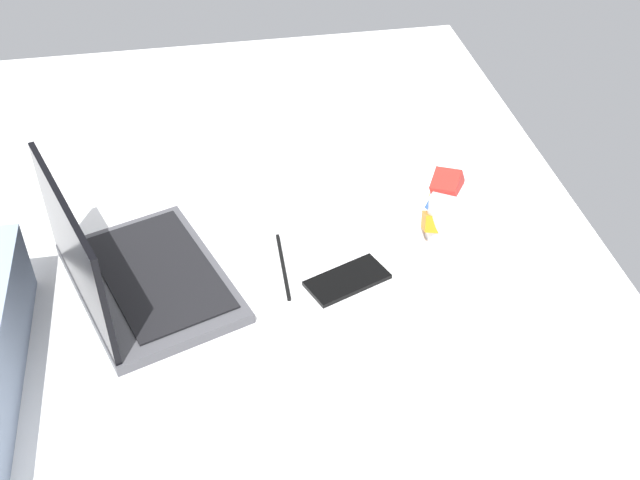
{
  "coord_description": "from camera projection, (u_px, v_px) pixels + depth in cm",
  "views": [
    {
      "loc": [
        -102.01,
        0.1,
        110.47
      ],
      "look_at": [
        -0.02,
        -18.23,
        24.0
      ],
      "focal_mm": 44.59,
      "sensor_mm": 36.0,
      "label": 1
    }
  ],
  "objects": [
    {
      "name": "bed_mattress",
      "position": [
        220.0,
        316.0,
        1.42
      ],
      "size": [
        180.0,
        140.0,
        18.0
      ],
      "primitive_type": "cube",
      "color": "white",
      "rests_on": "ground"
    },
    {
      "name": "laptop",
      "position": [
        131.0,
        271.0,
        1.31
      ],
      "size": [
        38.81,
        32.75,
        23.0
      ],
      "rotation": [
        0.0,
        0.0,
        0.34
      ],
      "color": "#4C4C51",
      "rests_on": "bed_mattress"
    },
    {
      "name": "snack_cup",
      "position": [
        451.0,
        209.0,
        1.42
      ],
      "size": [
        10.16,
        10.25,
        14.35
      ],
      "color": "silver",
      "rests_on": "bed_mattress"
    },
    {
      "name": "charger_cable",
      "position": [
        284.0,
        266.0,
        1.38
      ],
      "size": [
        17.01,
        0.95,
        0.6
      ],
      "primitive_type": "cube",
      "rotation": [
        0.0,
        0.0,
        -0.02
      ],
      "color": "black",
      "rests_on": "bed_mattress"
    },
    {
      "name": "cell_phone",
      "position": [
        348.0,
        280.0,
        1.36
      ],
      "size": [
        11.53,
        15.53,
        0.8
      ],
      "primitive_type": "cube",
      "rotation": [
        0.0,
        0.0,
        0.38
      ],
      "color": "black",
      "rests_on": "bed_mattress"
    }
  ]
}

